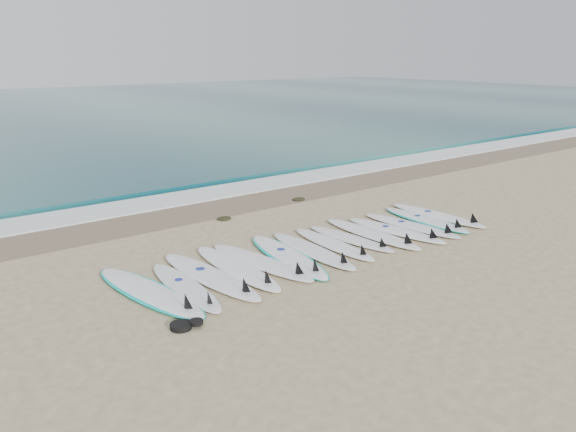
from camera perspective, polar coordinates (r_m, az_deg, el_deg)
ground at (r=11.39m, az=3.74°, el=-3.48°), size 120.00×120.00×0.00m
wet_sand_band at (r=14.58m, az=-6.88°, el=0.90°), size 120.00×1.80×0.01m
foam_band at (r=15.76m, az=-9.49°, el=2.01°), size 120.00×1.40×0.04m
wave_crest at (r=17.06m, az=-11.88°, el=3.08°), size 120.00×1.00×0.10m
surfboard_0 at (r=9.59m, az=-13.82°, el=-7.51°), size 1.14×2.99×0.37m
surfboard_1 at (r=9.65m, az=-10.27°, el=-7.14°), size 0.65×2.52×0.32m
surfboard_2 at (r=10.00m, az=-7.76°, el=-6.09°), size 0.80×2.93×0.37m
surfboard_3 at (r=10.32m, az=-5.08°, el=-5.29°), size 0.63×2.80×0.36m
surfboard_4 at (r=10.57m, az=-2.56°, el=-4.72°), size 0.92×2.79×0.35m
surfboard_5 at (r=10.89m, az=0.06°, el=-4.11°), size 1.10×2.90×0.36m
surfboard_6 at (r=11.17m, az=2.67°, el=-3.56°), size 0.70×2.68×0.34m
surfboard_7 at (r=11.58m, az=4.79°, el=-2.89°), size 0.63×2.50×0.32m
surfboard_8 at (r=11.96m, az=6.56°, el=-2.32°), size 0.68×2.37×0.30m
surfboard_9 at (r=12.32m, az=8.70°, el=-1.81°), size 0.60×2.77×0.35m
surfboard_10 at (r=12.65m, az=11.08°, el=-1.46°), size 0.84×2.63×0.33m
surfboard_11 at (r=13.08m, az=12.60°, el=-0.96°), size 0.79×2.64×0.33m
surfboard_12 at (r=13.63m, az=13.90°, el=-0.38°), size 0.73×2.57×0.32m
surfboard_13 at (r=14.04m, az=15.13°, el=0.07°), size 0.65×2.74×0.35m
seaweed_near at (r=13.49m, az=-6.49°, el=-0.23°), size 0.36×0.28×0.07m
seaweed_far at (r=15.15m, az=1.10°, el=1.72°), size 0.37×0.29×0.07m
leash_coil at (r=8.41m, az=-10.48°, el=-10.84°), size 0.46×0.36×0.11m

